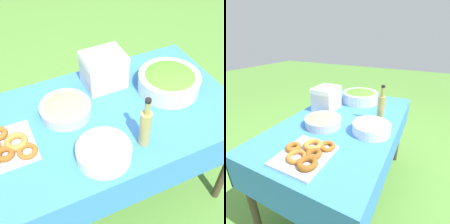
% 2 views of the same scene
% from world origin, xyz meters
% --- Properties ---
extents(ground_plane, '(14.00, 14.00, 0.00)m').
position_xyz_m(ground_plane, '(0.00, 0.00, 0.00)').
color(ground_plane, '#568C38').
extents(picnic_table, '(1.49, 0.84, 0.76)m').
position_xyz_m(picnic_table, '(0.00, 0.00, 0.66)').
color(picnic_table, '#387AC6').
rests_on(picnic_table, ground_plane).
extents(salad_bowl, '(0.35, 0.35, 0.12)m').
position_xyz_m(salad_bowl, '(0.44, 0.03, 0.83)').
color(salad_bowl, silver).
rests_on(salad_bowl, picnic_table).
extents(pasta_bowl, '(0.27, 0.27, 0.08)m').
position_xyz_m(pasta_bowl, '(-0.17, 0.10, 0.80)').
color(pasta_bowl, '#B2B7BC').
rests_on(pasta_bowl, picnic_table).
extents(donut_platter, '(0.33, 0.30, 0.05)m').
position_xyz_m(donut_platter, '(-0.53, -0.02, 0.78)').
color(donut_platter, silver).
rests_on(donut_platter, picnic_table).
extents(plate_stack, '(0.26, 0.26, 0.07)m').
position_xyz_m(plate_stack, '(-0.11, -0.26, 0.80)').
color(plate_stack, white).
rests_on(plate_stack, picnic_table).
extents(olive_oil_bottle, '(0.06, 0.06, 0.29)m').
position_xyz_m(olive_oil_bottle, '(0.11, -0.26, 0.87)').
color(olive_oil_bottle, '#998E4C').
rests_on(olive_oil_bottle, picnic_table).
extents(cooler_box, '(0.24, 0.19, 0.21)m').
position_xyz_m(cooler_box, '(0.12, 0.24, 0.87)').
color(cooler_box, silver).
rests_on(cooler_box, picnic_table).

